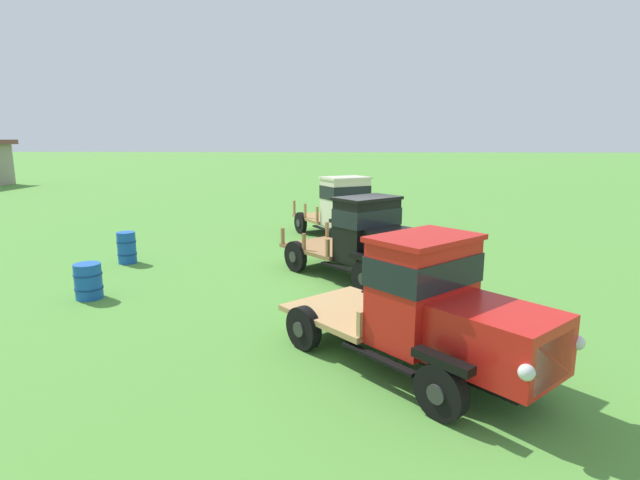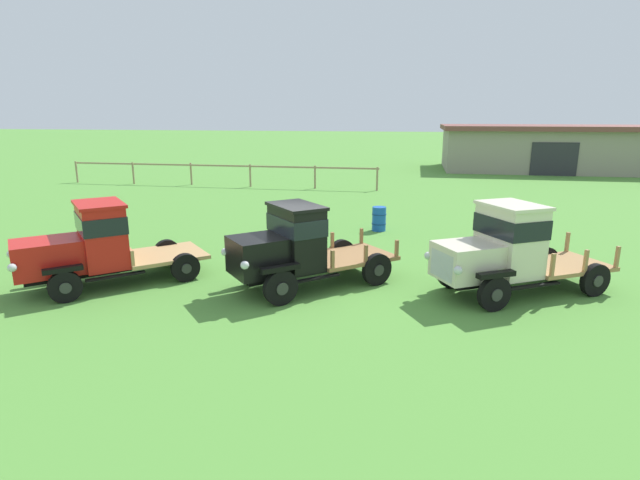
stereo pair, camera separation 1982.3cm
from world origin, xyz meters
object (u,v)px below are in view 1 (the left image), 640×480
at_px(oil_drum_beside_row, 127,248).
at_px(oil_drum_near_fence, 88,281).
at_px(vintage_truck_midrow_center, 347,209).
at_px(vintage_truck_second_in_line, 369,239).
at_px(vintage_truck_foreground_near, 433,308).

distance_m(oil_drum_beside_row, oil_drum_near_fence, 3.34).
bearing_deg(oil_drum_near_fence, vintage_truck_midrow_center, -41.10).
bearing_deg(oil_drum_beside_row, vintage_truck_second_in_line, -103.28).
xyz_separation_m(vintage_truck_foreground_near, oil_drum_beside_row, (6.79, 7.75, -0.63)).
distance_m(vintage_truck_foreground_near, vintage_truck_second_in_line, 5.18).
relative_size(vintage_truck_midrow_center, oil_drum_near_fence, 5.91).
distance_m(vintage_truck_foreground_near, vintage_truck_midrow_center, 10.40).
relative_size(vintage_truck_foreground_near, vintage_truck_midrow_center, 0.95).
height_order(vintage_truck_foreground_near, oil_drum_near_fence, vintage_truck_foreground_near).
bearing_deg(vintage_truck_midrow_center, vintage_truck_foreground_near, -173.02).
relative_size(vintage_truck_foreground_near, vintage_truck_second_in_line, 1.05).
height_order(vintage_truck_second_in_line, vintage_truck_midrow_center, vintage_truck_midrow_center).
bearing_deg(oil_drum_beside_row, oil_drum_near_fence, -170.87).
bearing_deg(vintage_truck_second_in_line, oil_drum_beside_row, 76.72).
relative_size(vintage_truck_second_in_line, oil_drum_near_fence, 5.34).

